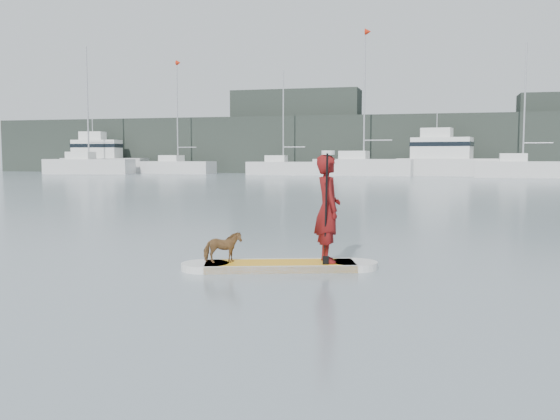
% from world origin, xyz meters
% --- Properties ---
extents(ground, '(140.00, 140.00, 0.00)m').
position_xyz_m(ground, '(0.00, 0.00, 0.00)').
color(ground, slate).
rests_on(ground, ground).
extents(paddleboard, '(3.18, 1.56, 0.12)m').
position_xyz_m(paddleboard, '(3.32, -3.44, 0.06)').
color(paddleboard, '#EDA316').
rests_on(paddleboard, ground).
extents(paddler, '(0.65, 0.77, 1.80)m').
position_xyz_m(paddler, '(4.08, -3.20, 1.02)').
color(paddler, maroon).
rests_on(paddler, paddleboard).
extents(white_cap, '(0.22, 0.22, 0.07)m').
position_xyz_m(white_cap, '(4.08, -3.20, 1.95)').
color(white_cap, silver).
rests_on(white_cap, paddler).
extents(dog, '(0.67, 0.55, 0.52)m').
position_xyz_m(dog, '(2.41, -3.74, 0.38)').
color(dog, brown).
rests_on(dog, paddleboard).
extents(paddle, '(0.12, 0.29, 2.00)m').
position_xyz_m(paddle, '(4.10, -3.45, 0.80)').
color(paddle, black).
rests_on(paddle, ground).
extents(sailboat_a, '(9.09, 3.79, 12.80)m').
position_xyz_m(sailboat_a, '(-29.25, 43.26, 0.90)').
color(sailboat_a, silver).
rests_on(sailboat_a, ground).
extents(sailboat_b, '(8.04, 3.27, 11.61)m').
position_xyz_m(sailboat_b, '(-20.95, 46.70, 0.81)').
color(sailboat_b, silver).
rests_on(sailboat_b, ground).
extents(sailboat_c, '(7.11, 2.57, 10.10)m').
position_xyz_m(sailboat_c, '(-9.41, 45.86, 0.75)').
color(sailboat_c, silver).
rests_on(sailboat_c, ground).
extents(sailboat_d, '(9.51, 3.76, 13.67)m').
position_xyz_m(sailboat_d, '(-1.55, 45.87, 0.98)').
color(sailboat_d, silver).
rests_on(sailboat_d, ground).
extents(sailboat_e, '(7.98, 2.90, 11.42)m').
position_xyz_m(sailboat_e, '(12.37, 43.71, 0.82)').
color(sailboat_e, silver).
rests_on(sailboat_e, ground).
extents(motor_yacht_a, '(10.16, 4.75, 5.86)m').
position_xyz_m(motor_yacht_a, '(6.20, 46.73, 1.65)').
color(motor_yacht_a, silver).
rests_on(motor_yacht_a, ground).
extents(motor_yacht_b, '(9.20, 4.16, 5.86)m').
position_xyz_m(motor_yacht_b, '(-30.09, 47.20, 1.65)').
color(motor_yacht_b, silver).
rests_on(motor_yacht_b, ground).
extents(shore_mass, '(90.00, 6.00, 6.00)m').
position_xyz_m(shore_mass, '(0.00, 53.00, 3.00)').
color(shore_mass, black).
rests_on(shore_mass, ground).
extents(shore_building_west, '(14.00, 4.00, 9.00)m').
position_xyz_m(shore_building_west, '(-10.00, 54.00, 4.50)').
color(shore_building_west, black).
rests_on(shore_building_west, ground).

